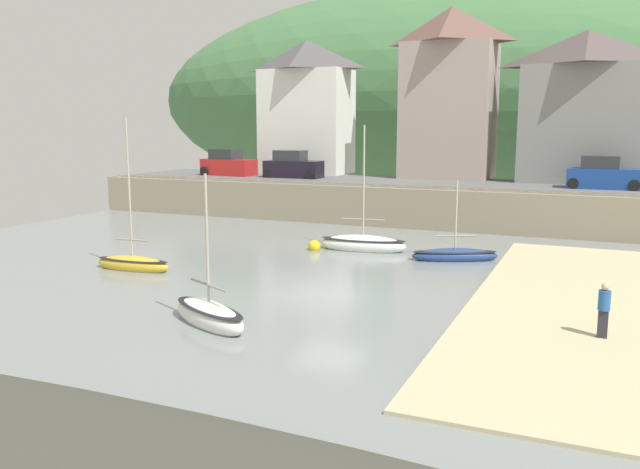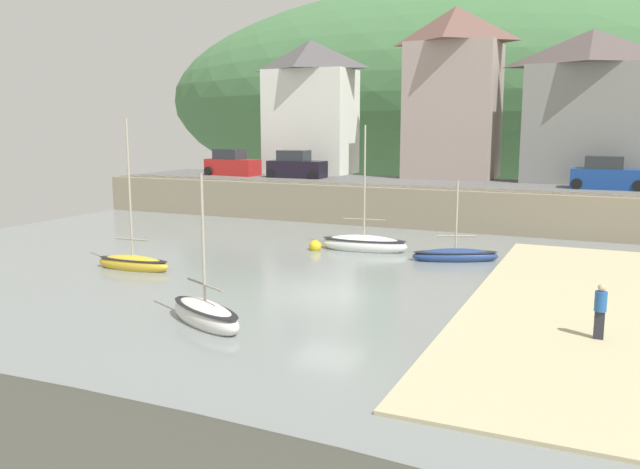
{
  "view_description": "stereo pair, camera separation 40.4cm",
  "coord_description": "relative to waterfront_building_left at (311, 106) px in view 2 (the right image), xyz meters",
  "views": [
    {
      "loc": [
        9.03,
        -21.82,
        6.23
      ],
      "look_at": [
        -2.52,
        4.95,
        1.29
      ],
      "focal_mm": 36.89,
      "sensor_mm": 36.0,
      "label": 1
    },
    {
      "loc": [
        9.4,
        -21.66,
        6.23
      ],
      "look_at": [
        -2.52,
        4.95,
        1.29
      ],
      "focal_mm": 36.89,
      "sensor_mm": 36.0,
      "label": 2
    }
  ],
  "objects": [
    {
      "name": "waterfront_building_centre",
      "position": [
        11.09,
        0.0,
        0.85
      ],
      "size": [
        6.38,
        5.36,
        11.82
      ],
      "color": "#A4928A",
      "rests_on": "ground"
    },
    {
      "name": "waterfront_building_left",
      "position": [
        0.0,
        0.0,
        0.0
      ],
      "size": [
        6.88,
        4.38,
        10.11
      ],
      "color": "white",
      "rests_on": "ground"
    },
    {
      "name": "mooring_buoy",
      "position": [
        8.41,
        -17.59,
        -7.37
      ],
      "size": [
        0.62,
        0.62,
        0.62
      ],
      "color": "yellow",
      "rests_on": "ground"
    },
    {
      "name": "person_on_slipway",
      "position": [
        21.69,
        -26.98,
        -6.58
      ],
      "size": [
        0.34,
        0.34,
        1.62
      ],
      "color": "#282833",
      "rests_on": "ground"
    },
    {
      "name": "sailboat_nearest_shore",
      "position": [
        10.39,
        -30.2,
        -7.24
      ],
      "size": [
        3.7,
        2.57,
        4.96
      ],
      "rotation": [
        0.0,
        0.0,
        -0.46
      ],
      "color": "white",
      "rests_on": "ground"
    },
    {
      "name": "sailboat_tall_mast",
      "position": [
        15.37,
        -17.3,
        -7.32
      ],
      "size": [
        4.05,
        2.6,
        3.85
      ],
      "rotation": [
        0.0,
        0.0,
        0.42
      ],
      "color": "navy",
      "rests_on": "ground"
    },
    {
      "name": "rowboat_small_beached",
      "position": [
        3.06,
        -24.82,
        -7.26
      ],
      "size": [
        3.6,
        1.07,
        6.62
      ],
      "rotation": [
        0.0,
        0.0,
        0.05
      ],
      "color": "gold",
      "rests_on": "ground"
    },
    {
      "name": "ground",
      "position": [
        13.79,
        -34.76,
        -7.4
      ],
      "size": [
        48.0,
        41.0,
        0.61
      ],
      "color": "gray"
    },
    {
      "name": "waterfront_building_right",
      "position": [
        19.97,
        0.0,
        -0.18
      ],
      "size": [
        8.01,
        5.5,
        9.8
      ],
      "color": "gray",
      "rests_on": "ground"
    },
    {
      "name": "quay_seawall",
      "position": [
        12.39,
        -7.7,
        -6.21
      ],
      "size": [
        48.0,
        9.4,
        2.4
      ],
      "color": "gray",
      "rests_on": "ground"
    },
    {
      "name": "sailboat_white_hull",
      "position": [
        10.67,
        -16.7,
        -7.24
      ],
      "size": [
        4.47,
        1.75,
        6.38
      ],
      "rotation": [
        0.0,
        0.0,
        0.09
      ],
      "color": "white",
      "rests_on": "ground"
    },
    {
      "name": "parked_car_by_wall",
      "position": [
        0.95,
        -4.5,
        -4.36
      ],
      "size": [
        4.13,
        1.82,
        1.95
      ],
      "rotation": [
        0.0,
        0.0,
        0.02
      ],
      "color": "black",
      "rests_on": "ground"
    },
    {
      "name": "parked_car_end_of_row",
      "position": [
        21.39,
        -4.5,
        -4.36
      ],
      "size": [
        4.12,
        1.82,
        1.95
      ],
      "rotation": [
        0.0,
        0.0,
        0.01
      ],
      "color": "navy",
      "rests_on": "ground"
    },
    {
      "name": "parked_car_near_slipway",
      "position": [
        -4.42,
        -4.5,
        -4.36
      ],
      "size": [
        4.24,
        2.07,
        1.95
      ],
      "rotation": [
        0.0,
        0.0,
        -0.09
      ],
      "color": "red",
      "rests_on": "ground"
    },
    {
      "name": "hillside_backdrop",
      "position": [
        8.23,
        30.0,
        1.45
      ],
      "size": [
        80.0,
        44.0,
        25.74
      ],
      "color": "#457646",
      "rests_on": "ground"
    }
  ]
}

